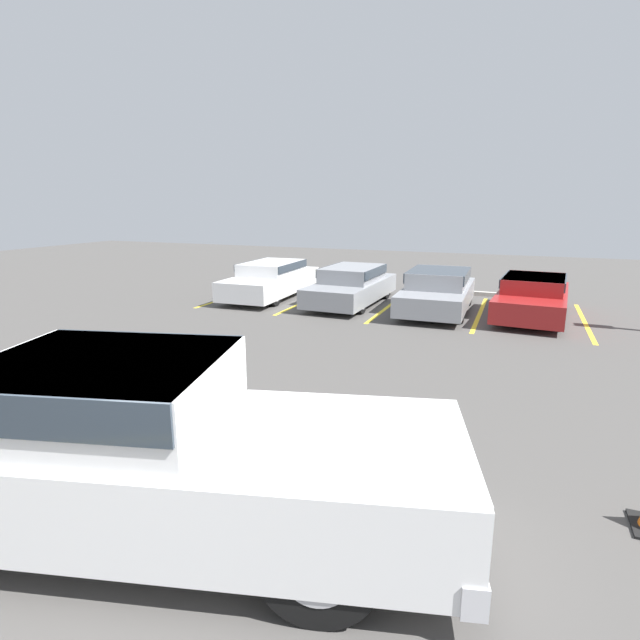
# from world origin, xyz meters

# --- Properties ---
(ground_plane) EXTENTS (60.00, 60.00, 0.00)m
(ground_plane) POSITION_xyz_m (0.00, 0.00, 0.00)
(ground_plane) COLOR #4C4947
(stall_stripe_a) EXTENTS (0.12, 5.05, 0.01)m
(stall_stripe_a) POSITION_xyz_m (-6.46, 11.78, 0.00)
(stall_stripe_a) COLOR yellow
(stall_stripe_a) RESTS_ON ground_plane
(stall_stripe_b) EXTENTS (0.12, 5.05, 0.01)m
(stall_stripe_b) POSITION_xyz_m (-3.68, 11.78, 0.00)
(stall_stripe_b) COLOR yellow
(stall_stripe_b) RESTS_ON ground_plane
(stall_stripe_c) EXTENTS (0.12, 5.05, 0.01)m
(stall_stripe_c) POSITION_xyz_m (-0.90, 11.78, 0.00)
(stall_stripe_c) COLOR yellow
(stall_stripe_c) RESTS_ON ground_plane
(stall_stripe_d) EXTENTS (0.12, 5.05, 0.01)m
(stall_stripe_d) POSITION_xyz_m (1.88, 11.78, 0.00)
(stall_stripe_d) COLOR yellow
(stall_stripe_d) RESTS_ON ground_plane
(stall_stripe_e) EXTENTS (0.12, 5.05, 0.01)m
(stall_stripe_e) POSITION_xyz_m (4.66, 11.78, 0.00)
(stall_stripe_e) COLOR yellow
(stall_stripe_e) RESTS_ON ground_plane
(pickup_truck) EXTENTS (6.52, 3.52, 1.81)m
(pickup_truck) POSITION_xyz_m (-0.39, 0.04, 0.91)
(pickup_truck) COLOR white
(pickup_truck) RESTS_ON ground_plane
(parked_sedan_a) EXTENTS (1.91, 4.79, 1.22)m
(parked_sedan_a) POSITION_xyz_m (-5.11, 11.89, 0.65)
(parked_sedan_a) COLOR silver
(parked_sedan_a) RESTS_ON ground_plane
(parked_sedan_b) EXTENTS (1.89, 4.52, 1.21)m
(parked_sedan_b) POSITION_xyz_m (-2.14, 11.80, 0.64)
(parked_sedan_b) COLOR gray
(parked_sedan_b) RESTS_ON ground_plane
(parked_sedan_c) EXTENTS (1.92, 4.51, 1.25)m
(parked_sedan_c) POSITION_xyz_m (0.63, 11.67, 0.67)
(parked_sedan_c) COLOR gray
(parked_sedan_c) RESTS_ON ground_plane
(parked_sedan_d) EXTENTS (2.13, 4.54, 1.18)m
(parked_sedan_d) POSITION_xyz_m (3.28, 11.86, 0.63)
(parked_sedan_d) COLOR maroon
(parked_sedan_d) RESTS_ON ground_plane
(wheel_stop_curb) EXTENTS (1.96, 0.20, 0.14)m
(wheel_stop_curb) POSITION_xyz_m (1.20, 14.84, 0.07)
(wheel_stop_curb) COLOR #B7B2A8
(wheel_stop_curb) RESTS_ON ground_plane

